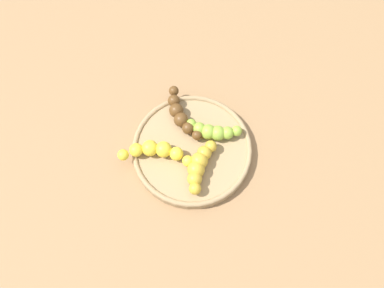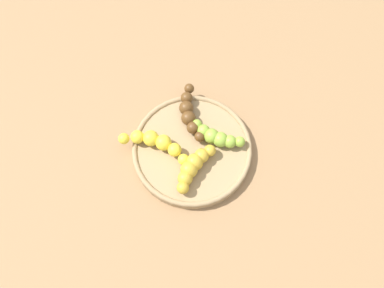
# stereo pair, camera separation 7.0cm
# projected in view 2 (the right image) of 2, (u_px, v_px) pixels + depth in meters

# --- Properties ---
(ground_plane) EXTENTS (2.40, 2.40, 0.00)m
(ground_plane) POSITION_uv_depth(u_px,v_px,m) (192.00, 152.00, 0.74)
(ground_plane) COLOR #936D47
(fruit_bowl) EXTENTS (0.23, 0.23, 0.02)m
(fruit_bowl) POSITION_uv_depth(u_px,v_px,m) (192.00, 149.00, 0.73)
(fruit_bowl) COLOR #A08259
(fruit_bowl) RESTS_ON ground_plane
(banana_spotted) EXTENTS (0.10, 0.06, 0.03)m
(banana_spotted) POSITION_uv_depth(u_px,v_px,m) (193.00, 167.00, 0.69)
(banana_spotted) COLOR gold
(banana_spotted) RESTS_ON fruit_bowl
(banana_green) EXTENTS (0.08, 0.09, 0.03)m
(banana_green) POSITION_uv_depth(u_px,v_px,m) (217.00, 136.00, 0.71)
(banana_green) COLOR #8CAD38
(banana_green) RESTS_ON fruit_bowl
(banana_overripe) EXTENTS (0.05, 0.12, 0.03)m
(banana_overripe) POSITION_uv_depth(u_px,v_px,m) (189.00, 113.00, 0.73)
(banana_overripe) COLOR #593819
(banana_overripe) RESTS_ON fruit_bowl
(banana_yellow) EXTENTS (0.10, 0.11, 0.03)m
(banana_yellow) POSITION_uv_depth(u_px,v_px,m) (156.00, 143.00, 0.71)
(banana_yellow) COLOR yellow
(banana_yellow) RESTS_ON fruit_bowl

